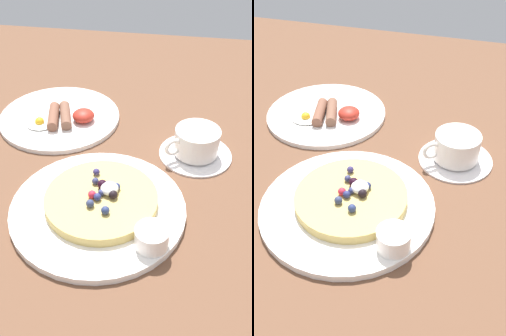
% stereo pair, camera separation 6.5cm
% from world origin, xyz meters
% --- Properties ---
extents(ground_plane, '(1.68, 1.55, 0.03)m').
position_xyz_m(ground_plane, '(0.00, 0.00, -0.01)').
color(ground_plane, brown).
extents(pancake_plate, '(0.30, 0.30, 0.01)m').
position_xyz_m(pancake_plate, '(-0.01, -0.04, 0.01)').
color(pancake_plate, white).
rests_on(pancake_plate, ground_plane).
extents(pancake_with_berries, '(0.19, 0.19, 0.04)m').
position_xyz_m(pancake_with_berries, '(-0.01, -0.04, 0.02)').
color(pancake_with_berries, tan).
rests_on(pancake_with_berries, pancake_plate).
extents(syrup_ramekin, '(0.05, 0.05, 0.03)m').
position_xyz_m(syrup_ramekin, '(0.09, -0.11, 0.03)').
color(syrup_ramekin, white).
rests_on(syrup_ramekin, pancake_plate).
extents(breakfast_plate, '(0.27, 0.27, 0.01)m').
position_xyz_m(breakfast_plate, '(-0.16, 0.23, 0.01)').
color(breakfast_plate, white).
rests_on(breakfast_plate, ground_plane).
extents(fried_breakfast, '(0.14, 0.10, 0.03)m').
position_xyz_m(fried_breakfast, '(-0.14, 0.21, 0.02)').
color(fried_breakfast, brown).
rests_on(fried_breakfast, breakfast_plate).
extents(coffee_saucer, '(0.14, 0.14, 0.01)m').
position_xyz_m(coffee_saucer, '(0.15, 0.14, 0.00)').
color(coffee_saucer, white).
rests_on(coffee_saucer, ground_plane).
extents(coffee_cup, '(0.11, 0.09, 0.05)m').
position_xyz_m(coffee_cup, '(0.15, 0.14, 0.04)').
color(coffee_cup, white).
rests_on(coffee_cup, coffee_saucer).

